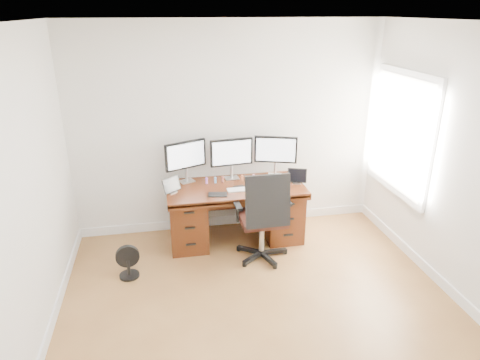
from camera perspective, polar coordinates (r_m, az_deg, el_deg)
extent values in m
plane|color=olive|center=(4.20, 4.13, -19.91)|extent=(4.50, 4.50, 0.00)
cube|color=white|center=(5.52, -1.48, 6.71)|extent=(4.00, 0.10, 2.70)
cube|color=white|center=(5.51, 20.66, 5.80)|extent=(0.04, 1.30, 1.50)
cube|color=white|center=(5.50, 20.48, 5.79)|extent=(0.01, 1.15, 1.35)
cube|color=#481F0E|center=(5.31, -0.61, -1.07)|extent=(1.70, 0.80, 0.05)
cube|color=#481F0E|center=(5.43, -6.97, -5.06)|extent=(0.45, 0.70, 0.70)
cube|color=#481F0E|center=(5.62, 5.44, -4.02)|extent=(0.45, 0.70, 0.70)
cube|color=#331609|center=(5.67, -1.15, -2.01)|extent=(0.74, 0.03, 0.40)
cylinder|color=black|center=(5.26, 2.85, -9.71)|extent=(0.61, 0.61, 0.09)
cylinder|color=silver|center=(5.13, 2.91, -7.24)|extent=(0.06, 0.06, 0.43)
cube|color=#361610|center=(5.02, 2.95, -5.09)|extent=(0.52, 0.50, 0.08)
cube|color=black|center=(4.68, 3.74, -2.84)|extent=(0.50, 0.06, 0.59)
cube|color=black|center=(4.88, -0.33, -3.37)|extent=(0.07, 0.26, 0.03)
cube|color=black|center=(5.01, 6.23, -2.79)|extent=(0.07, 0.26, 0.03)
cylinder|color=black|center=(5.07, -14.52, -12.20)|extent=(0.22, 0.22, 0.03)
cylinder|color=black|center=(5.01, -14.64, -11.19)|extent=(0.04, 0.04, 0.19)
cylinder|color=black|center=(4.94, -14.78, -9.91)|extent=(0.26, 0.08, 0.26)
cube|color=silver|center=(5.48, -7.10, -0.14)|extent=(0.22, 0.20, 0.01)
cylinder|color=silver|center=(5.45, -7.14, 0.68)|extent=(0.04, 0.04, 0.18)
cube|color=black|center=(5.36, -7.27, 3.33)|extent=(0.52, 0.25, 0.35)
cube|color=white|center=(5.34, -7.17, 3.27)|extent=(0.46, 0.20, 0.30)
cube|color=silver|center=(5.54, -1.12, 0.28)|extent=(0.19, 0.16, 0.01)
cylinder|color=silver|center=(5.51, -1.12, 1.10)|extent=(0.04, 0.04, 0.18)
cube|color=black|center=(5.42, -1.14, 3.72)|extent=(0.55, 0.09, 0.35)
cube|color=white|center=(5.41, -1.09, 3.66)|extent=(0.50, 0.05, 0.30)
cube|color=silver|center=(5.66, 4.68, 0.69)|extent=(0.21, 0.19, 0.01)
cylinder|color=silver|center=(5.63, 4.70, 1.49)|extent=(0.04, 0.04, 0.18)
cube|color=black|center=(5.55, 4.78, 4.06)|extent=(0.53, 0.20, 0.35)
cube|color=white|center=(5.53, 4.78, 4.00)|extent=(0.48, 0.16, 0.30)
cube|color=silver|center=(5.18, -9.06, -1.59)|extent=(0.13, 0.12, 0.01)
cube|color=black|center=(5.14, -9.12, -0.63)|extent=(0.23, 0.20, 0.17)
cube|color=silver|center=(5.43, 7.60, -0.36)|extent=(0.12, 0.11, 0.01)
cube|color=black|center=(5.40, 7.65, 0.57)|extent=(0.25, 0.14, 0.17)
cube|color=white|center=(5.18, -0.11, -1.28)|extent=(0.29, 0.13, 0.01)
cube|color=#B8BBC0|center=(5.14, 2.38, -1.52)|extent=(0.16, 0.16, 0.01)
cube|color=black|center=(5.06, -2.99, -1.94)|extent=(0.24, 0.17, 0.01)
cube|color=black|center=(5.28, -0.14, -0.87)|extent=(0.14, 0.09, 0.01)
cylinder|color=#B561DF|center=(5.38, -4.47, -0.21)|extent=(0.03, 0.03, 0.05)
sphere|color=#B561DF|center=(5.37, -4.48, 0.18)|extent=(0.03, 0.03, 0.03)
cylinder|color=#66A2DC|center=(5.39, -3.30, -0.13)|extent=(0.03, 0.03, 0.05)
sphere|color=#66A2DC|center=(5.38, -3.31, 0.26)|extent=(0.03, 0.03, 0.03)
cylinder|color=#95453B|center=(5.40, -2.34, -0.06)|extent=(0.03, 0.03, 0.05)
sphere|color=#95453B|center=(5.39, -2.35, 0.33)|extent=(0.03, 0.03, 0.03)
cylinder|color=#E67848|center=(5.44, 0.30, 0.13)|extent=(0.03, 0.03, 0.05)
sphere|color=#E67848|center=(5.43, 0.30, 0.51)|extent=(0.03, 0.03, 0.03)
cylinder|color=pink|center=(5.47, 1.81, 0.24)|extent=(0.03, 0.03, 0.05)
sphere|color=pink|center=(5.46, 1.81, 0.62)|extent=(0.03, 0.03, 0.03)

